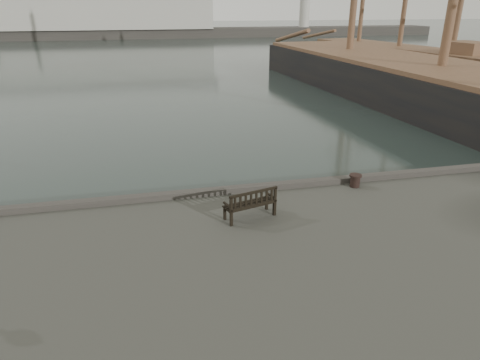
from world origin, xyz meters
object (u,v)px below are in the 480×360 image
object	(u,v)px
bench	(250,209)
tall_ship_far	(397,62)
tall_ship_main	(437,97)
bollard_right	(355,181)

from	to	relation	value
bench	tall_ship_far	bearing A→B (deg)	38.14
bench	tall_ship_far	xyz separation A→B (m)	(26.67, 35.79, -1.06)
tall_ship_main	tall_ship_far	world-z (taller)	tall_ship_main
tall_ship_main	tall_ship_far	distance (m)	21.05
tall_ship_main	tall_ship_far	xyz separation A→B (m)	(8.69, 19.18, -0.08)
tall_ship_far	bench	bearing A→B (deg)	-136.45
tall_ship_main	bollard_right	bearing A→B (deg)	-136.27
bench	bollard_right	size ratio (longest dim) A/B	3.71
bench	bollard_right	xyz separation A→B (m)	(3.78, 1.34, -0.06)
bench	tall_ship_far	world-z (taller)	tall_ship_far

